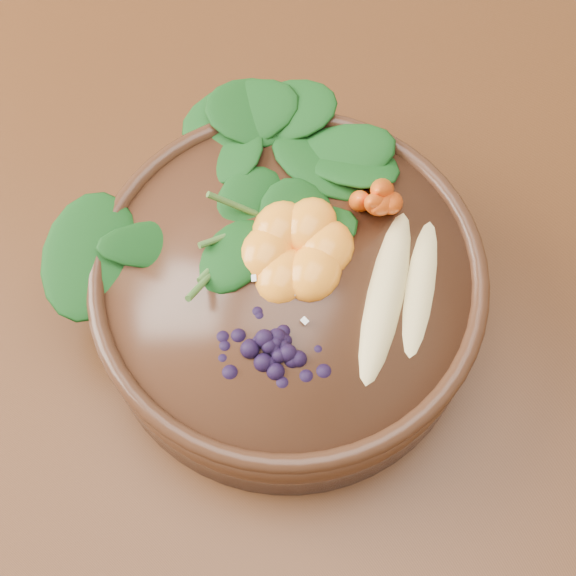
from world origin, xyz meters
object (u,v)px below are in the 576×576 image
stoneware_bowl (288,294)px  blueberry_pile (272,338)px  carrot_cluster (384,167)px  mandarin_cluster (297,241)px  kale_heap (247,175)px  dining_table (279,355)px  banana_halves (405,283)px

stoneware_bowl → blueberry_pile: blueberry_pile is taller
carrot_cluster → mandarin_cluster: 0.07m
kale_heap → mandarin_cluster: bearing=-28.5°
stoneware_bowl → kale_heap: bearing=140.1°
stoneware_bowl → mandarin_cluster: size_ratio=3.15×
stoneware_bowl → carrot_cluster: bearing=69.6°
stoneware_bowl → blueberry_pile: bearing=-73.9°
mandarin_cluster → blueberry_pile: (0.02, -0.06, 0.00)m
carrot_cluster → blueberry_pile: bearing=-109.5°
dining_table → mandarin_cluster: size_ratio=20.29×
mandarin_cluster → dining_table: bearing=-115.1°
mandarin_cluster → blueberry_pile: blueberry_pile is taller
carrot_cluster → stoneware_bowl: bearing=-123.7°
dining_table → blueberry_pile: (0.02, -0.05, 0.18)m
mandarin_cluster → banana_halves: bearing=3.5°
carrot_cluster → blueberry_pile: 0.13m
banana_halves → blueberry_pile: size_ratio=1.26×
kale_heap → mandarin_cluster: (0.05, -0.03, -0.01)m
kale_heap → banana_halves: kale_heap is taller
dining_table → banana_halves: 0.19m
blueberry_pile → dining_table: bearing=114.4°
dining_table → mandarin_cluster: mandarin_cluster is taller
dining_table → blueberry_pile: blueberry_pile is taller
stoneware_bowl → kale_heap: size_ratio=1.53×
stoneware_bowl → mandarin_cluster: (-0.00, 0.02, 0.05)m
stoneware_bowl → carrot_cluster: size_ratio=3.62×
dining_table → blueberry_pile: 0.19m
dining_table → banana_halves: (0.08, 0.02, 0.17)m
mandarin_cluster → kale_heap: bearing=151.5°
mandarin_cluster → carrot_cluster: bearing=63.4°
kale_heap → blueberry_pile: kale_heap is taller
dining_table → mandarin_cluster: bearing=64.9°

